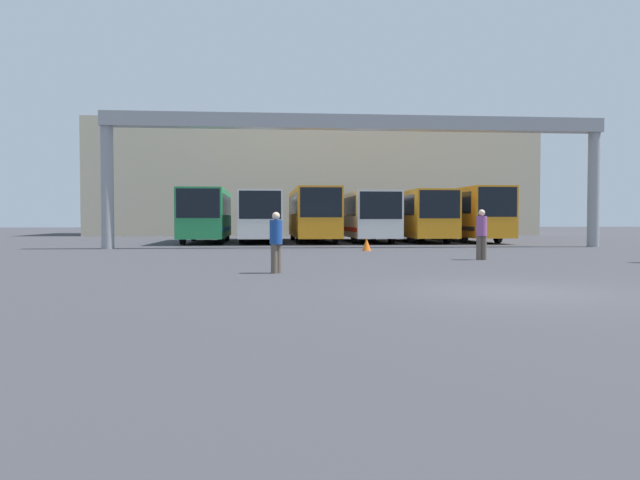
% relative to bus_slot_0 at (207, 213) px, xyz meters
% --- Properties ---
extents(ground_plane, '(200.00, 200.00, 0.00)m').
position_rel_bus_slot_0_xyz_m(ground_plane, '(8.24, -26.91, -1.83)').
color(ground_plane, '#38383D').
extents(building_backdrop, '(39.93, 12.00, 10.09)m').
position_rel_bus_slot_0_xyz_m(building_backdrop, '(8.24, 20.96, 3.22)').
color(building_backdrop, beige).
rests_on(building_backdrop, ground).
extents(overhead_gantry, '(25.11, 0.80, 6.59)m').
position_rel_bus_slot_0_xyz_m(overhead_gantry, '(8.24, -7.97, 3.65)').
color(overhead_gantry, gray).
rests_on(overhead_gantry, ground).
extents(bus_slot_0, '(2.54, 10.27, 3.17)m').
position_rel_bus_slot_0_xyz_m(bus_slot_0, '(0.00, 0.00, 0.00)').
color(bus_slot_0, '#268C4C').
rests_on(bus_slot_0, ground).
extents(bus_slot_1, '(2.48, 12.42, 3.07)m').
position_rel_bus_slot_0_xyz_m(bus_slot_1, '(3.30, 1.08, -0.06)').
color(bus_slot_1, silver).
rests_on(bus_slot_1, ground).
extents(bus_slot_2, '(2.52, 11.94, 3.26)m').
position_rel_bus_slot_0_xyz_m(bus_slot_2, '(6.59, 0.83, 0.05)').
color(bus_slot_2, orange).
rests_on(bus_slot_2, ground).
extents(bus_slot_3, '(2.59, 10.92, 3.05)m').
position_rel_bus_slot_0_xyz_m(bus_slot_3, '(9.89, 0.32, -0.07)').
color(bus_slot_3, silver).
rests_on(bus_slot_3, ground).
extents(bus_slot_4, '(2.53, 10.24, 3.14)m').
position_rel_bus_slot_0_xyz_m(bus_slot_4, '(13.19, -0.01, -0.02)').
color(bus_slot_4, orange).
rests_on(bus_slot_4, ground).
extents(bus_slot_5, '(2.46, 11.94, 3.33)m').
position_rel_bus_slot_0_xyz_m(bus_slot_5, '(16.49, 0.83, 0.09)').
color(bus_slot_5, orange).
rests_on(bus_slot_5, ground).
extents(pedestrian_near_center, '(0.34, 0.34, 1.62)m').
position_rel_bus_slot_0_xyz_m(pedestrian_near_center, '(3.76, -22.27, -0.97)').
color(pedestrian_near_center, brown).
rests_on(pedestrian_near_center, ground).
extents(pedestrian_mid_right, '(0.37, 0.37, 1.77)m').
position_rel_bus_slot_0_xyz_m(pedestrian_mid_right, '(11.10, -17.50, -0.89)').
color(pedestrian_mid_right, brown).
rests_on(pedestrian_mid_right, ground).
extents(traffic_cone, '(0.41, 0.41, 0.58)m').
position_rel_bus_slot_0_xyz_m(traffic_cone, '(8.11, -10.91, -1.54)').
color(traffic_cone, orange).
rests_on(traffic_cone, ground).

